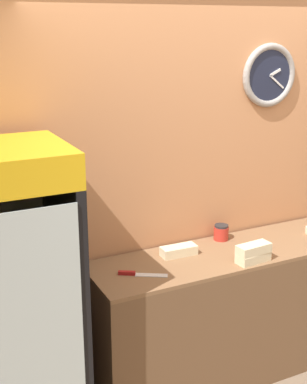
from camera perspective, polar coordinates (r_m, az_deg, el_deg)
name	(u,v)px	position (r m, az deg, el deg)	size (l,w,h in m)	color
wall_back	(207,178)	(3.76, 5.78, 1.51)	(5.20, 0.10, 2.70)	tan
prep_counter	(228,313)	(3.85, 7.92, -12.62)	(1.96, 0.56, 0.93)	brown
beverage_cooler	(10,292)	(3.07, -15.05, -10.28)	(0.65, 0.72, 1.81)	black
sandwich_stack_bottom	(253,257)	(3.49, 10.58, -6.88)	(0.24, 0.12, 0.06)	beige
sandwich_stack_middle	(254,249)	(3.47, 10.64, -5.97)	(0.23, 0.11, 0.06)	beige
sandwich_flat_left	(179,251)	(3.54, 2.71, -6.27)	(0.24, 0.11, 0.06)	beige
chefs_knife	(136,274)	(3.28, -1.89, -8.72)	(0.28, 0.18, 0.02)	silver
condiment_jar	(221,232)	(3.80, 7.23, -4.30)	(0.10, 0.10, 0.11)	#B72D23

